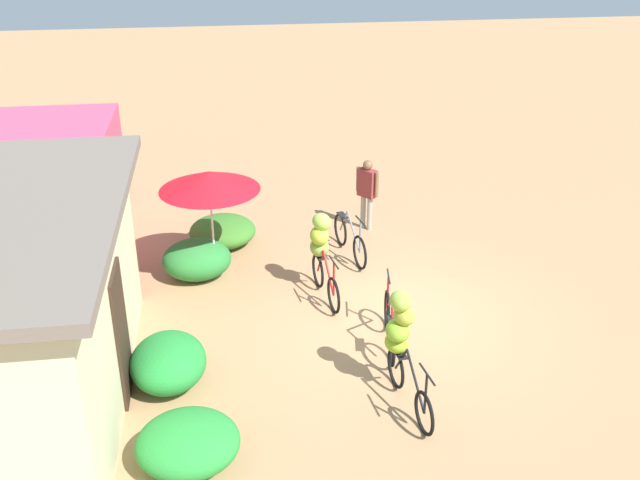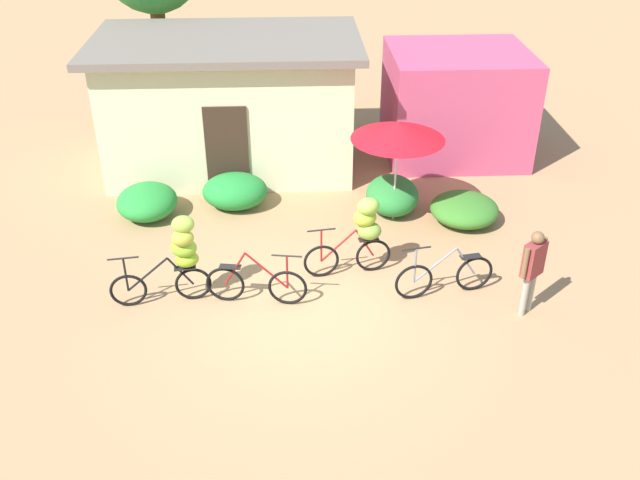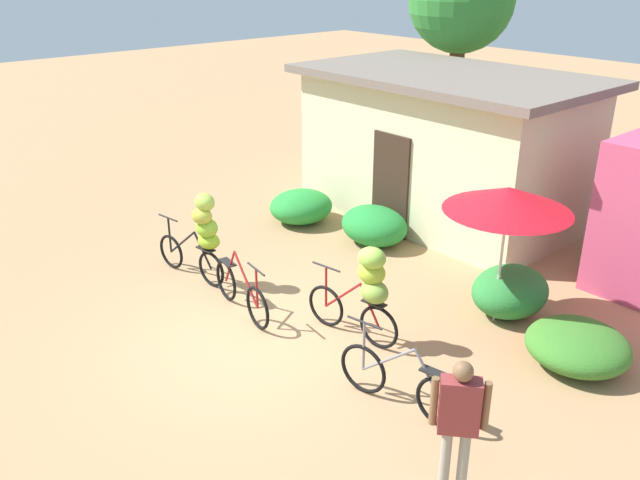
% 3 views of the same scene
% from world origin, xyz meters
% --- Properties ---
extents(ground_plane, '(60.00, 60.00, 0.00)m').
position_xyz_m(ground_plane, '(0.00, 0.00, 0.00)').
color(ground_plane, '#AB8057').
extents(building_low, '(5.86, 3.57, 2.98)m').
position_xyz_m(building_low, '(-1.50, 5.89, 1.51)').
color(building_low, beige).
rests_on(building_low, ground).
extents(shop_pink, '(3.20, 2.80, 2.49)m').
position_xyz_m(shop_pink, '(3.79, 6.33, 1.25)').
color(shop_pink, '#C6476C').
rests_on(shop_pink, ground).
extents(hedge_bush_front_left, '(1.23, 1.32, 0.66)m').
position_xyz_m(hedge_bush_front_left, '(-3.12, 3.43, 0.33)').
color(hedge_bush_front_left, '#288C35').
rests_on(hedge_bush_front_left, ground).
extents(hedge_bush_front_right, '(1.36, 1.12, 0.72)m').
position_xyz_m(hedge_bush_front_right, '(-1.34, 3.76, 0.36)').
color(hedge_bush_front_right, '#238635').
rests_on(hedge_bush_front_right, ground).
extents(hedge_bush_mid, '(1.08, 1.29, 0.75)m').
position_xyz_m(hedge_bush_mid, '(1.92, 3.38, 0.38)').
color(hedge_bush_mid, '#287B34').
rests_on(hedge_bush_mid, ground).
extents(hedge_bush_by_door, '(1.38, 1.36, 0.57)m').
position_xyz_m(hedge_bush_by_door, '(3.32, 2.87, 0.28)').
color(hedge_bush_by_door, '#387627').
rests_on(hedge_bush_by_door, ground).
extents(market_umbrella, '(1.83, 1.83, 2.12)m').
position_xyz_m(market_umbrella, '(1.90, 3.04, 1.94)').
color(market_umbrella, beige).
rests_on(market_umbrella, ground).
extents(bicycle_leftmost, '(1.68, 0.47, 1.62)m').
position_xyz_m(bicycle_leftmost, '(-2.05, 0.44, 0.94)').
color(bicycle_leftmost, black).
rests_on(bicycle_leftmost, ground).
extents(bicycle_near_pile, '(1.71, 0.31, 0.99)m').
position_xyz_m(bicycle_near_pile, '(-0.80, 0.30, 0.36)').
color(bicycle_near_pile, black).
rests_on(bicycle_near_pile, ground).
extents(bicycle_center_loaded, '(1.58, 0.46, 1.51)m').
position_xyz_m(bicycle_center_loaded, '(1.05, 1.14, 0.89)').
color(bicycle_center_loaded, black).
rests_on(bicycle_center_loaded, ground).
extents(bicycle_by_shop, '(1.75, 0.37, 1.02)m').
position_xyz_m(bicycle_by_shop, '(2.40, 0.38, 0.37)').
color(bicycle_by_shop, black).
rests_on(bicycle_by_shop, ground).
extents(person_vendor, '(0.46, 0.41, 1.55)m').
position_xyz_m(person_vendor, '(3.65, -0.20, 0.94)').
color(person_vendor, gray).
rests_on(person_vendor, ground).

